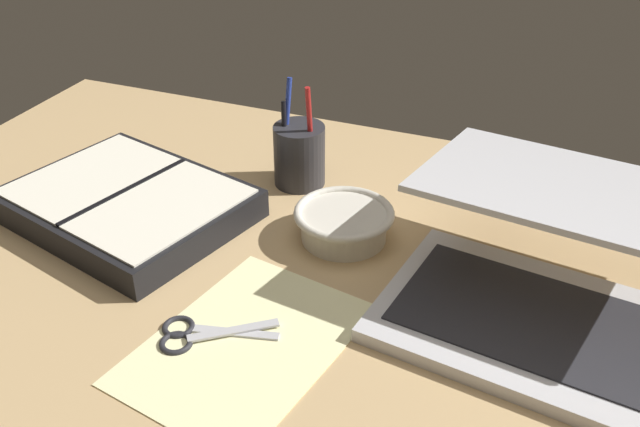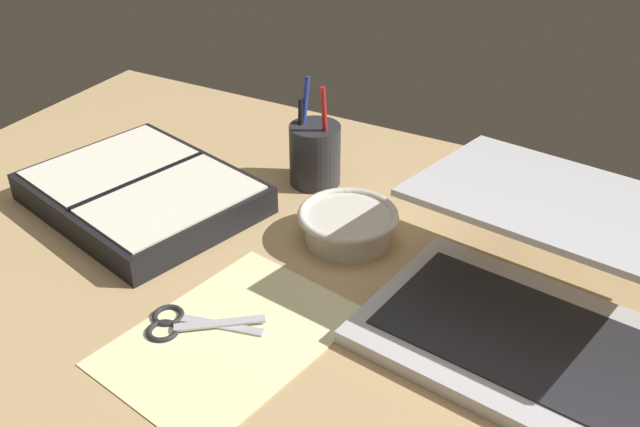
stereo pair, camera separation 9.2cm
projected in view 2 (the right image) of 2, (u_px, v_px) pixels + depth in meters
The scene contains 7 objects.
desk_top at pixel (284, 296), 90.88cm from camera, with size 140.00×100.00×2.00cm, color tan.
laptop at pixel (540, 293), 80.96cm from camera, with size 39.39×39.31×15.43cm.
bowl at pixel (348, 224), 98.52cm from camera, with size 14.01×14.01×4.69cm.
pen_cup at pixel (315, 154), 111.22cm from camera, with size 8.03×8.03×16.91cm.
planner at pixel (142, 193), 106.51cm from camera, with size 37.80×32.78×4.70cm.
scissors at pixel (180, 324), 84.33cm from camera, with size 13.80×9.81×0.80cm.
paper_sheet_front at pixel (230, 337), 82.74cm from camera, with size 19.92×28.09×0.16cm, color #F4EFB2.
Camera 2 is at (38.30, -60.43, 58.20)cm, focal length 40.00 mm.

